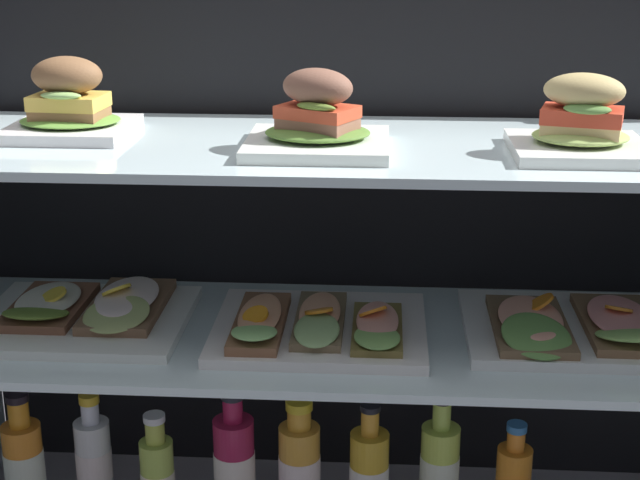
{
  "coord_description": "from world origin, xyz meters",
  "views": [
    {
      "loc": [
        0.1,
        -1.44,
        1.04
      ],
      "look_at": [
        0.0,
        0.0,
        0.56
      ],
      "focal_mm": 54.41,
      "sensor_mm": 36.0,
      "label": 1
    }
  ],
  "objects_px": {
    "open_sandwich_tray_near_right_corner": "(319,326)",
    "plated_roll_sandwich_mid_right": "(581,127)",
    "juice_bottle_tucked_behind": "(94,463)",
    "juice_bottle_back_left": "(158,479)",
    "plated_roll_sandwich_center": "(69,107)",
    "plated_roll_sandwich_left_of_center": "(319,124)",
    "juice_bottle_near_post": "(24,467)",
    "open_sandwich_tray_mid_right": "(88,312)",
    "juice_bottle_front_fourth": "(439,472)",
    "juice_bottle_front_middle": "(234,467)",
    "open_sandwich_tray_far_left": "(573,327)",
    "juice_bottle_back_right": "(369,479)",
    "juice_bottle_front_right_end": "(300,470)"
  },
  "relations": [
    {
      "from": "open_sandwich_tray_near_right_corner",
      "to": "plated_roll_sandwich_mid_right",
      "type": "bearing_deg",
      "value": -5.14
    },
    {
      "from": "juice_bottle_tucked_behind",
      "to": "juice_bottle_back_left",
      "type": "distance_m",
      "value": 0.12
    },
    {
      "from": "plated_roll_sandwich_center",
      "to": "plated_roll_sandwich_left_of_center",
      "type": "relative_size",
      "value": 0.89
    },
    {
      "from": "plated_roll_sandwich_mid_right",
      "to": "juice_bottle_near_post",
      "type": "bearing_deg",
      "value": 175.79
    },
    {
      "from": "plated_roll_sandwich_center",
      "to": "open_sandwich_tray_mid_right",
      "type": "xyz_separation_m",
      "value": [
        0.01,
        -0.02,
        -0.34
      ]
    },
    {
      "from": "plated_roll_sandwich_center",
      "to": "juice_bottle_front_fourth",
      "type": "distance_m",
      "value": 0.87
    },
    {
      "from": "open_sandwich_tray_near_right_corner",
      "to": "juice_bottle_back_left",
      "type": "xyz_separation_m",
      "value": [
        -0.28,
        0.03,
        -0.31
      ]
    },
    {
      "from": "plated_roll_sandwich_left_of_center",
      "to": "juice_bottle_near_post",
      "type": "xyz_separation_m",
      "value": [
        -0.52,
        0.06,
        -0.63
      ]
    },
    {
      "from": "plated_roll_sandwich_mid_right",
      "to": "juice_bottle_front_middle",
      "type": "height_order",
      "value": "plated_roll_sandwich_mid_right"
    },
    {
      "from": "plated_roll_sandwich_mid_right",
      "to": "open_sandwich_tray_mid_right",
      "type": "xyz_separation_m",
      "value": [
        -0.76,
        0.07,
        -0.33
      ]
    },
    {
      "from": "plated_roll_sandwich_mid_right",
      "to": "open_sandwich_tray_far_left",
      "type": "bearing_deg",
      "value": 65.13
    },
    {
      "from": "juice_bottle_front_middle",
      "to": "plated_roll_sandwich_center",
      "type": "bearing_deg",
      "value": 179.81
    },
    {
      "from": "juice_bottle_near_post",
      "to": "juice_bottle_front_fourth",
      "type": "distance_m",
      "value": 0.73
    },
    {
      "from": "open_sandwich_tray_near_right_corner",
      "to": "juice_bottle_front_fourth",
      "type": "relative_size",
      "value": 1.37
    },
    {
      "from": "plated_roll_sandwich_center",
      "to": "open_sandwich_tray_mid_right",
      "type": "distance_m",
      "value": 0.34
    },
    {
      "from": "juice_bottle_front_middle",
      "to": "juice_bottle_back_right",
      "type": "xyz_separation_m",
      "value": [
        0.23,
        -0.01,
        -0.01
      ]
    },
    {
      "from": "juice_bottle_back_left",
      "to": "juice_bottle_back_right",
      "type": "relative_size",
      "value": 0.88
    },
    {
      "from": "juice_bottle_back_left",
      "to": "juice_bottle_back_right",
      "type": "distance_m",
      "value": 0.37
    },
    {
      "from": "juice_bottle_tucked_behind",
      "to": "juice_bottle_front_middle",
      "type": "relative_size",
      "value": 0.93
    },
    {
      "from": "open_sandwich_tray_near_right_corner",
      "to": "juice_bottle_back_right",
      "type": "relative_size",
      "value": 1.41
    },
    {
      "from": "plated_roll_sandwich_left_of_center",
      "to": "juice_bottle_back_right",
      "type": "bearing_deg",
      "value": 39.27
    },
    {
      "from": "open_sandwich_tray_far_left",
      "to": "juice_bottle_back_right",
      "type": "xyz_separation_m",
      "value": [
        -0.32,
        0.01,
        -0.3
      ]
    },
    {
      "from": "plated_roll_sandwich_center",
      "to": "juice_bottle_front_right_end",
      "type": "bearing_deg",
      "value": -0.38
    },
    {
      "from": "plated_roll_sandwich_mid_right",
      "to": "juice_bottle_tucked_behind",
      "type": "height_order",
      "value": "plated_roll_sandwich_mid_right"
    },
    {
      "from": "plated_roll_sandwich_left_of_center",
      "to": "plated_roll_sandwich_mid_right",
      "type": "height_order",
      "value": "plated_roll_sandwich_left_of_center"
    },
    {
      "from": "juice_bottle_back_left",
      "to": "open_sandwich_tray_near_right_corner",
      "type": "bearing_deg",
      "value": -6.18
    },
    {
      "from": "plated_roll_sandwich_mid_right",
      "to": "juice_bottle_back_left",
      "type": "xyz_separation_m",
      "value": [
        -0.66,
        0.06,
        -0.64
      ]
    },
    {
      "from": "juice_bottle_near_post",
      "to": "juice_bottle_front_middle",
      "type": "height_order",
      "value": "juice_bottle_front_middle"
    },
    {
      "from": "juice_bottle_tucked_behind",
      "to": "open_sandwich_tray_near_right_corner",
      "type": "bearing_deg",
      "value": -8.08
    },
    {
      "from": "juice_bottle_front_right_end",
      "to": "juice_bottle_front_fourth",
      "type": "distance_m",
      "value": 0.24
    },
    {
      "from": "plated_roll_sandwich_center",
      "to": "open_sandwich_tray_mid_right",
      "type": "bearing_deg",
      "value": -61.93
    },
    {
      "from": "juice_bottle_back_left",
      "to": "juice_bottle_front_fourth",
      "type": "relative_size",
      "value": 0.85
    },
    {
      "from": "open_sandwich_tray_near_right_corner",
      "to": "juice_bottle_front_fourth",
      "type": "xyz_separation_m",
      "value": [
        0.21,
        0.06,
        -0.3
      ]
    },
    {
      "from": "juice_bottle_front_right_end",
      "to": "open_sandwich_tray_far_left",
      "type": "bearing_deg",
      "value": -2.95
    },
    {
      "from": "open_sandwich_tray_mid_right",
      "to": "juice_bottle_front_right_end",
      "type": "bearing_deg",
      "value": 2.19
    },
    {
      "from": "open_sandwich_tray_far_left",
      "to": "juice_bottle_near_post",
      "type": "bearing_deg",
      "value": 179.38
    },
    {
      "from": "open_sandwich_tray_near_right_corner",
      "to": "open_sandwich_tray_mid_right",
      "type": "bearing_deg",
      "value": 175.3
    },
    {
      "from": "plated_roll_sandwich_mid_right",
      "to": "juice_bottle_near_post",
      "type": "distance_m",
      "value": 1.1
    },
    {
      "from": "plated_roll_sandwich_left_of_center",
      "to": "juice_bottle_back_right",
      "type": "xyz_separation_m",
      "value": [
        0.08,
        0.07,
        -0.63
      ]
    },
    {
      "from": "plated_roll_sandwich_mid_right",
      "to": "juice_bottle_back_right",
      "type": "bearing_deg",
      "value": 166.66
    },
    {
      "from": "plated_roll_sandwich_center",
      "to": "juice_bottle_front_middle",
      "type": "relative_size",
      "value": 0.74
    },
    {
      "from": "plated_roll_sandwich_mid_right",
      "to": "juice_bottle_front_fourth",
      "type": "relative_size",
      "value": 0.79
    },
    {
      "from": "juice_bottle_tucked_behind",
      "to": "juice_bottle_back_right",
      "type": "relative_size",
      "value": 0.96
    },
    {
      "from": "juice_bottle_front_right_end",
      "to": "juice_bottle_front_fourth",
      "type": "height_order",
      "value": "juice_bottle_front_fourth"
    },
    {
      "from": "juice_bottle_back_left",
      "to": "open_sandwich_tray_mid_right",
      "type": "bearing_deg",
      "value": 179.52
    },
    {
      "from": "juice_bottle_back_left",
      "to": "juice_bottle_front_right_end",
      "type": "bearing_deg",
      "value": 3.27
    },
    {
      "from": "plated_roll_sandwich_left_of_center",
      "to": "open_sandwich_tray_mid_right",
      "type": "xyz_separation_m",
      "value": [
        -0.39,
        0.06,
        -0.33
      ]
    },
    {
      "from": "juice_bottle_back_left",
      "to": "juice_bottle_front_right_end",
      "type": "distance_m",
      "value": 0.25
    },
    {
      "from": "open_sandwich_tray_near_right_corner",
      "to": "juice_bottle_front_right_end",
      "type": "relative_size",
      "value": 1.42
    },
    {
      "from": "open_sandwich_tray_mid_right",
      "to": "juice_bottle_back_right",
      "type": "height_order",
      "value": "open_sandwich_tray_mid_right"
    }
  ]
}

